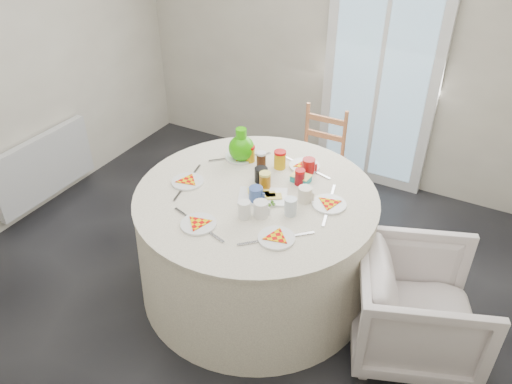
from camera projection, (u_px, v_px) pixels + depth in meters
The scene contains 13 objects.
floor at pixel (226, 292), 3.58m from camera, with size 4.00×4.00×0.00m, color black.
wall_back at pixel (342, 37), 4.30m from camera, with size 4.00×0.02×2.60m, color #BCB5A3.
glass_door at pixel (381, 74), 4.25m from camera, with size 1.00×0.08×2.10m, color silver.
radiator at pixel (44, 167), 4.28m from camera, with size 0.07×1.00×0.55m, color silver.
table at pixel (256, 243), 3.46m from camera, with size 1.63×1.63×0.83m, color #FAF1CE.
wooden_chair at pixel (316, 159), 4.22m from camera, with size 0.40×0.38×0.89m, color #C97D52, non-canonical shape.
armchair at pixel (419, 301), 2.99m from camera, with size 0.73×0.69×0.75m, color beige.
place_settings at pixel (256, 196), 3.24m from camera, with size 1.17×1.17×0.02m, color silver, non-canonical shape.
jar_cluster at pixel (272, 168), 3.43m from camera, with size 0.50×0.25×0.15m, color #9E761C, non-canonical shape.
butter_tub at pixel (301, 182), 3.35m from camera, with size 0.13×0.09×0.05m, color teal.
green_pitcher at pixel (241, 150), 3.54m from camera, with size 0.19×0.19×0.24m, color #2AA703, non-canonical shape.
cheese_platter at pixel (263, 199), 3.20m from camera, with size 0.31×0.20×0.04m, color silver, non-canonical shape.
mugs_glasses at pixel (277, 195), 3.18m from camera, with size 0.67×0.67×0.12m, color #B1B1B1, non-canonical shape.
Camera 1 is at (1.42, -2.14, 2.61)m, focal length 35.00 mm.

